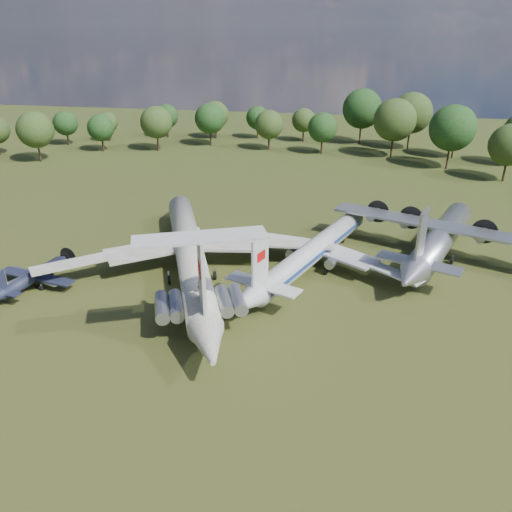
% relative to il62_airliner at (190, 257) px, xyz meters
% --- Properties ---
extents(ground, '(300.00, 300.00, 0.00)m').
position_rel_il62_airliner_xyz_m(ground, '(-0.34, -0.68, -2.80)').
color(ground, '#203B13').
rests_on(ground, ground).
extents(il62_airliner, '(61.94, 69.28, 5.60)m').
position_rel_il62_airliner_xyz_m(il62_airliner, '(0.00, 0.00, 0.00)').
color(il62_airliner, '#B7B8B3').
rests_on(il62_airliner, ground).
extents(tu104_jet, '(47.57, 53.69, 4.44)m').
position_rel_il62_airliner_xyz_m(tu104_jet, '(17.65, 5.44, -0.58)').
color(tu104_jet, silver).
rests_on(tu104_jet, ground).
extents(an12_transport, '(47.57, 49.87, 5.20)m').
position_rel_il62_airliner_xyz_m(an12_transport, '(36.86, 12.51, -0.20)').
color(an12_transport, '#9A9CA1').
rests_on(an12_transport, ground).
extents(small_prop_west, '(15.00, 18.52, 2.43)m').
position_rel_il62_airliner_xyz_m(small_prop_west, '(-20.63, -7.61, -1.58)').
color(small_prop_west, '#161D31').
rests_on(small_prop_west, ground).
extents(small_prop_northwest, '(14.20, 16.46, 2.03)m').
position_rel_il62_airliner_xyz_m(small_prop_northwest, '(-21.27, -7.04, -1.78)').
color(small_prop_northwest, '#93969A').
rests_on(small_prop_northwest, ground).
extents(person_on_il62, '(0.81, 0.80, 1.89)m').
position_rel_il62_airliner_xyz_m(person_on_il62, '(5.81, -14.55, 3.74)').
color(person_on_il62, '#94684B').
rests_on(person_on_il62, il62_airliner).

